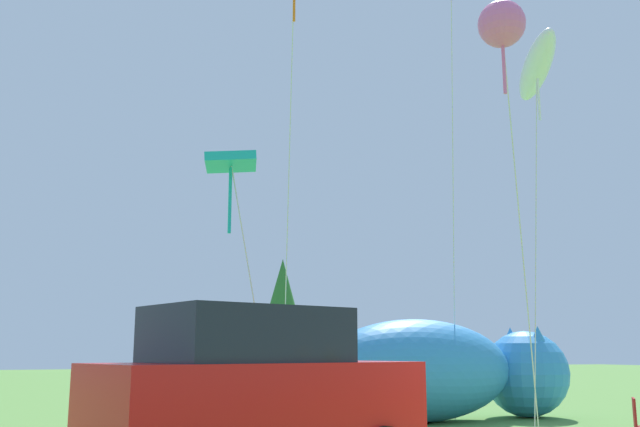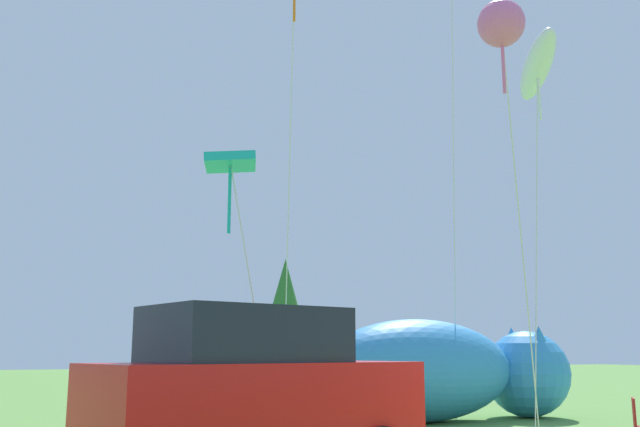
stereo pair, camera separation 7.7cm
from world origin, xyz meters
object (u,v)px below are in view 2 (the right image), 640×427
inflatable_cat (445,374)px  kite_pink_octopus (501,25)px  kite_white_ghost (537,67)px  kite_teal_diamond (231,166)px  parked_car (255,393)px

inflatable_cat → kite_pink_octopus: 8.04m
kite_white_ghost → kite_teal_diamond: bearing=-178.1°
inflatable_cat → kite_pink_octopus: bearing=-111.4°
parked_car → kite_white_ghost: 10.99m
parked_car → kite_pink_octopus: kite_pink_octopus is taller
inflatable_cat → kite_white_ghost: bearing=-56.3°
inflatable_cat → kite_white_ghost: (1.47, -2.05, 6.99)m
inflatable_cat → parked_car: bearing=-141.8°
kite_pink_octopus → kite_white_ghost: bearing=41.1°
parked_car → kite_teal_diamond: (0.46, 3.03, 3.81)m
kite_teal_diamond → kite_pink_octopus: kite_pink_octopus is taller
kite_teal_diamond → kite_pink_octopus: (4.16, -2.54, 2.39)m
parked_car → kite_pink_octopus: 7.75m
parked_car → kite_white_ghost: (7.80, 3.27, 7.01)m
inflatable_cat → kite_white_ghost: size_ratio=0.76×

